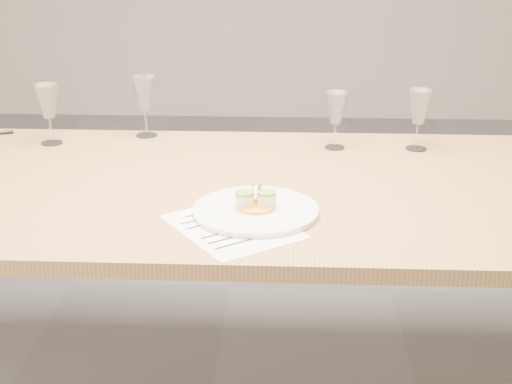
{
  "coord_description": "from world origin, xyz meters",
  "views": [
    {
      "loc": [
        0.23,
        -1.84,
        1.43
      ],
      "look_at": [
        0.16,
        -0.2,
        0.8
      ],
      "focal_mm": 50.0,
      "sensor_mm": 36.0,
      "label": 1
    }
  ],
  "objects_px": {
    "dinner_plate": "(256,209)",
    "wine_glass_4": "(419,108)",
    "dining_table": "(204,205)",
    "recipe_sheet": "(232,226)",
    "wine_glass_3": "(336,109)",
    "wine_glass_2": "(144,94)",
    "wine_glass_1": "(48,103)"
  },
  "relations": [
    {
      "from": "wine_glass_1",
      "to": "wine_glass_4",
      "type": "height_order",
      "value": "wine_glass_1"
    },
    {
      "from": "dinner_plate",
      "to": "wine_glass_4",
      "type": "xyz_separation_m",
      "value": [
        0.48,
        0.55,
        0.12
      ]
    },
    {
      "from": "dining_table",
      "to": "wine_glass_3",
      "type": "height_order",
      "value": "wine_glass_3"
    },
    {
      "from": "recipe_sheet",
      "to": "wine_glass_4",
      "type": "height_order",
      "value": "wine_glass_4"
    },
    {
      "from": "wine_glass_1",
      "to": "wine_glass_2",
      "type": "height_order",
      "value": "wine_glass_2"
    },
    {
      "from": "dinner_plate",
      "to": "wine_glass_2",
      "type": "height_order",
      "value": "wine_glass_2"
    },
    {
      "from": "dinner_plate",
      "to": "recipe_sheet",
      "type": "height_order",
      "value": "dinner_plate"
    },
    {
      "from": "dining_table",
      "to": "wine_glass_1",
      "type": "bearing_deg",
      "value": 147.64
    },
    {
      "from": "wine_glass_1",
      "to": "wine_glass_4",
      "type": "distance_m",
      "value": 1.17
    },
    {
      "from": "dining_table",
      "to": "dinner_plate",
      "type": "bearing_deg",
      "value": -54.69
    },
    {
      "from": "dinner_plate",
      "to": "wine_glass_4",
      "type": "distance_m",
      "value": 0.74
    },
    {
      "from": "recipe_sheet",
      "to": "wine_glass_3",
      "type": "bearing_deg",
      "value": 30.97
    },
    {
      "from": "recipe_sheet",
      "to": "wine_glass_3",
      "type": "height_order",
      "value": "wine_glass_3"
    },
    {
      "from": "dining_table",
      "to": "wine_glass_2",
      "type": "xyz_separation_m",
      "value": [
        -0.24,
        0.44,
        0.21
      ]
    },
    {
      "from": "dining_table",
      "to": "dinner_plate",
      "type": "height_order",
      "value": "dinner_plate"
    },
    {
      "from": "recipe_sheet",
      "to": "wine_glass_2",
      "type": "relative_size",
      "value": 1.92
    },
    {
      "from": "recipe_sheet",
      "to": "wine_glass_4",
      "type": "distance_m",
      "value": 0.84
    },
    {
      "from": "dinner_plate",
      "to": "wine_glass_3",
      "type": "relative_size",
      "value": 1.73
    },
    {
      "from": "dinner_plate",
      "to": "wine_glass_1",
      "type": "distance_m",
      "value": 0.89
    },
    {
      "from": "wine_glass_2",
      "to": "wine_glass_4",
      "type": "bearing_deg",
      "value": -7.01
    },
    {
      "from": "recipe_sheet",
      "to": "wine_glass_1",
      "type": "relative_size",
      "value": 1.99
    },
    {
      "from": "wine_glass_4",
      "to": "wine_glass_1",
      "type": "bearing_deg",
      "value": 179.71
    },
    {
      "from": "wine_glass_1",
      "to": "wine_glass_2",
      "type": "distance_m",
      "value": 0.31
    },
    {
      "from": "dinner_plate",
      "to": "recipe_sheet",
      "type": "relative_size",
      "value": 0.81
    },
    {
      "from": "recipe_sheet",
      "to": "wine_glass_1",
      "type": "height_order",
      "value": "wine_glass_1"
    },
    {
      "from": "dining_table",
      "to": "wine_glass_2",
      "type": "relative_size",
      "value": 11.92
    },
    {
      "from": "dinner_plate",
      "to": "dining_table",
      "type": "bearing_deg",
      "value": 125.31
    },
    {
      "from": "dinner_plate",
      "to": "wine_glass_1",
      "type": "xyz_separation_m",
      "value": [
        -0.69,
        0.56,
        0.12
      ]
    },
    {
      "from": "wine_glass_1",
      "to": "dinner_plate",
      "type": "bearing_deg",
      "value": -39.01
    },
    {
      "from": "recipe_sheet",
      "to": "wine_glass_2",
      "type": "xyz_separation_m",
      "value": [
        -0.35,
        0.74,
        0.14
      ]
    },
    {
      "from": "wine_glass_3",
      "to": "dinner_plate",
      "type": "bearing_deg",
      "value": -112.15
    },
    {
      "from": "dining_table",
      "to": "wine_glass_2",
      "type": "distance_m",
      "value": 0.54
    }
  ]
}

